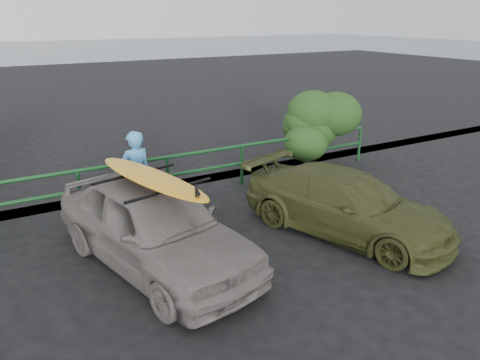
% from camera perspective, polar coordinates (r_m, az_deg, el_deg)
% --- Properties ---
extents(ground, '(80.00, 80.00, 0.00)m').
position_cam_1_polar(ground, '(6.83, -0.54, -17.29)').
color(ground, black).
extents(guardrail, '(14.00, 0.08, 1.04)m').
position_cam_1_polar(guardrail, '(10.74, -13.76, -0.52)').
color(guardrail, '#13451D').
rests_on(guardrail, ground).
extents(shrub_right, '(3.20, 2.40, 2.07)m').
position_cam_1_polar(shrub_right, '(13.18, 6.70, 5.95)').
color(shrub_right, '#244519').
rests_on(shrub_right, ground).
extents(sedan, '(2.70, 4.69, 1.50)m').
position_cam_1_polar(sedan, '(8.04, -10.40, -5.41)').
color(sedan, slate).
rests_on(sedan, ground).
extents(olive_vehicle, '(2.97, 4.56, 1.23)m').
position_cam_1_polar(olive_vehicle, '(9.36, 12.80, -2.84)').
color(olive_vehicle, '#393D1B').
rests_on(olive_vehicle, ground).
extents(man, '(0.76, 0.57, 1.90)m').
position_cam_1_polar(man, '(9.89, -12.57, 0.49)').
color(man, '#4696D4').
rests_on(man, ground).
extents(roof_rack, '(1.79, 1.43, 0.05)m').
position_cam_1_polar(roof_rack, '(7.75, -10.75, -0.19)').
color(roof_rack, black).
rests_on(roof_rack, sedan).
extents(surfboard, '(1.24, 3.01, 0.09)m').
position_cam_1_polar(surfboard, '(7.72, -10.78, 0.30)').
color(surfboard, orange).
rests_on(surfboard, roof_rack).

